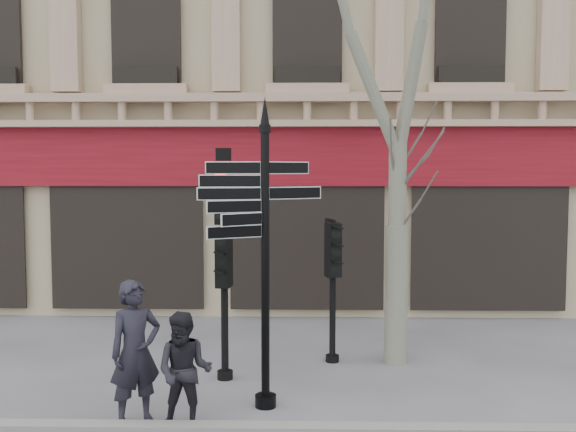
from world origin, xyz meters
name	(u,v)px	position (x,y,z in m)	size (l,w,h in m)	color
ground	(309,395)	(0.00, 0.00, 0.00)	(80.00, 80.00, 0.00)	#5A5B5F
kerb	(310,430)	(0.00, -1.40, 0.06)	(80.00, 0.25, 0.12)	gray
fingerpost	(265,201)	(-0.61, -0.48, 2.89)	(2.25, 2.25, 4.30)	black
traffic_signal_main	(224,235)	(-1.32, 0.70, 2.30)	(0.45, 0.35, 3.64)	black
traffic_signal_secondary	(333,265)	(0.42, 1.65, 1.68)	(0.48, 0.40, 2.41)	black
pedestrian_a	(135,352)	(-2.27, -1.10, 0.95)	(0.69, 0.45, 1.89)	black
pedestrian_b	(185,372)	(-1.59, -1.30, 0.76)	(0.74, 0.58, 1.52)	black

